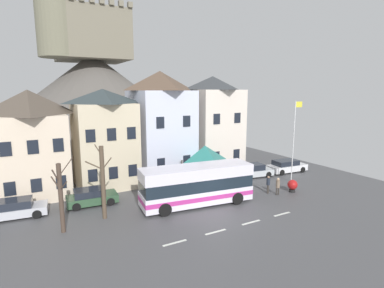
{
  "coord_description": "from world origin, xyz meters",
  "views": [
    {
      "loc": [
        -11.89,
        -17.34,
        9.19
      ],
      "look_at": [
        1.06,
        5.95,
        4.47
      ],
      "focal_mm": 28.21,
      "sensor_mm": 36.0,
      "label": 1
    }
  ],
  "objects": [
    {
      "name": "harbour_buoy",
      "position": [
        9.07,
        1.37,
        0.65
      ],
      "size": [
        0.91,
        0.91,
        1.16
      ],
      "color": "black",
      "rests_on": "ground_plane"
    },
    {
      "name": "bus_shelter",
      "position": [
        3.05,
        6.97,
        3.18
      ],
      "size": [
        3.6,
        3.6,
        3.99
      ],
      "color": "#473D33",
      "rests_on": "ground_plane"
    },
    {
      "name": "townhouse_02",
      "position": [
        0.72,
        12.19,
        5.6
      ],
      "size": [
        5.66,
        6.44,
        11.21
      ],
      "color": "silver",
      "rests_on": "ground_plane"
    },
    {
      "name": "transit_bus",
      "position": [
        -0.16,
        2.94,
        1.64
      ],
      "size": [
        9.37,
        3.55,
        3.25
      ],
      "rotation": [
        0.0,
        0.0,
        -0.11
      ],
      "color": "white",
      "rests_on": "ground_plane"
    },
    {
      "name": "townhouse_00",
      "position": [
        -11.52,
        12.19,
        4.64
      ],
      "size": [
        5.5,
        6.45,
        9.29
      ],
      "color": "beige",
      "rests_on": "ground_plane"
    },
    {
      "name": "flagpole",
      "position": [
        11.47,
        3.67,
        4.69
      ],
      "size": [
        0.95,
        0.1,
        8.21
      ],
      "color": "silver",
      "rests_on": "ground_plane"
    },
    {
      "name": "parked_car_01",
      "position": [
        9.15,
        7.07,
        0.68
      ],
      "size": [
        4.44,
        2.48,
        1.41
      ],
      "rotation": [
        0.0,
        0.0,
        -0.15
      ],
      "color": "silver",
      "rests_on": "ground_plane"
    },
    {
      "name": "pedestrian_00",
      "position": [
        6.89,
        2.22,
        0.91
      ],
      "size": [
        0.32,
        0.32,
        1.61
      ],
      "color": "#38332D",
      "rests_on": "ground_plane"
    },
    {
      "name": "townhouse_03",
      "position": [
        7.06,
        11.92,
        5.4
      ],
      "size": [
        5.41,
        5.9,
        10.81
      ],
      "color": "silver",
      "rests_on": "ground_plane"
    },
    {
      "name": "parked_car_00",
      "position": [
        -7.68,
        7.15,
        0.65
      ],
      "size": [
        4.05,
        2.17,
        1.32
      ],
      "rotation": [
        0.0,
        0.0,
        -0.05
      ],
      "color": "#315136",
      "rests_on": "ground_plane"
    },
    {
      "name": "bare_tree_00",
      "position": [
        -7.38,
        3.91,
        2.78
      ],
      "size": [
        1.77,
        1.12,
        5.47
      ],
      "color": "brown",
      "rests_on": "ground_plane"
    },
    {
      "name": "pedestrian_01",
      "position": [
        7.33,
        1.47,
        0.94
      ],
      "size": [
        0.34,
        0.34,
        1.58
      ],
      "color": "#38332D",
      "rests_on": "ground_plane"
    },
    {
      "name": "ground_plane",
      "position": [
        0.0,
        -0.0,
        -0.03
      ],
      "size": [
        40.0,
        60.0,
        0.07
      ],
      "color": "#4C4C4F"
    },
    {
      "name": "bare_tree_01",
      "position": [
        -10.28,
        3.01,
        2.42
      ],
      "size": [
        1.39,
        1.63,
        5.08
      ],
      "color": "#47382D",
      "rests_on": "ground_plane"
    },
    {
      "name": "public_bench",
      "position": [
        3.21,
        8.7,
        0.47
      ],
      "size": [
        1.69,
        0.48,
        0.87
      ],
      "color": "#473828",
      "rests_on": "ground_plane"
    },
    {
      "name": "parked_car_03",
      "position": [
        13.85,
        6.68,
        0.68
      ],
      "size": [
        4.68,
        2.28,
        1.4
      ],
      "rotation": [
        0.0,
        0.0,
        -0.08
      ],
      "color": "white",
      "rests_on": "ground_plane"
    },
    {
      "name": "parked_car_02",
      "position": [
        -13.01,
        7.22,
        0.66
      ],
      "size": [
        4.21,
        2.2,
        1.36
      ],
      "rotation": [
        0.0,
        0.0,
        -0.1
      ],
      "color": "silver",
      "rests_on": "ground_plane"
    },
    {
      "name": "townhouse_01",
      "position": [
        -5.34,
        11.67,
        4.68
      ],
      "size": [
        5.38,
        5.41,
        9.37
      ],
      "color": "beige",
      "rests_on": "ground_plane"
    },
    {
      "name": "hilltop_castle",
      "position": [
        -1.92,
        32.66,
        7.9
      ],
      "size": [
        39.14,
        39.14,
        21.81
      ],
      "color": "#5C5651",
      "rests_on": "ground_plane"
    }
  ]
}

